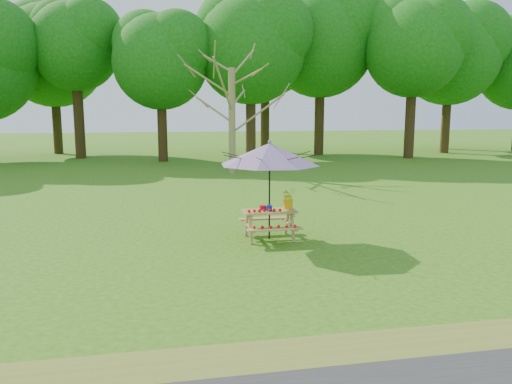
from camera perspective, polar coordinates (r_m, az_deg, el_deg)
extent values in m
plane|color=#2F6413|center=(8.58, -8.32, -10.63)|extent=(120.00, 120.00, 0.00)
cube|color=olive|center=(6.03, -6.96, -19.66)|extent=(120.00, 1.20, 0.01)
cylinder|color=olive|center=(23.16, -2.76, 8.07)|extent=(0.38, 0.38, 4.80)
cube|color=olive|center=(11.33, 1.53, -2.20)|extent=(1.20, 0.62, 0.04)
cube|color=olive|center=(10.87, 2.16, -4.26)|extent=(1.20, 0.22, 0.04)
cube|color=olive|center=(11.92, 0.96, -3.04)|extent=(1.20, 0.22, 0.04)
cylinder|color=black|center=(11.25, 1.55, 0.17)|extent=(0.04, 0.04, 2.25)
cone|color=teal|center=(11.15, 1.56, 4.36)|extent=(2.89, 2.89, 0.49)
sphere|color=teal|center=(11.13, 1.57, 5.74)|extent=(0.08, 0.08, 0.08)
cube|color=red|center=(11.38, 0.77, -1.79)|extent=(0.14, 0.12, 0.10)
cylinder|color=#122599|center=(11.25, 1.52, -1.84)|extent=(0.13, 0.13, 0.13)
cube|color=white|center=(11.48, 1.15, -1.77)|extent=(0.13, 0.13, 0.07)
cylinder|color=#E6A00C|center=(11.51, 3.70, -1.38)|extent=(0.22, 0.22, 0.22)
imported|color=yellow|center=(11.47, 3.71, -0.32)|extent=(0.36, 0.34, 0.33)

